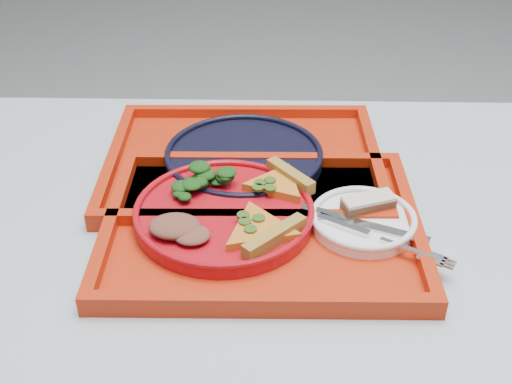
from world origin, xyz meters
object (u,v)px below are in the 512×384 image
(tray_far, at_px, (244,165))
(dinner_plate, at_px, (224,215))
(tray_main, at_px, (262,228))
(navy_plate, at_px, (244,158))
(dessert_bar, at_px, (368,203))

(tray_far, bearing_deg, dinner_plate, -99.02)
(tray_main, height_order, tray_far, same)
(tray_main, distance_m, navy_plate, 0.17)
(tray_main, bearing_deg, dessert_bar, 7.85)
(navy_plate, distance_m, dessert_bar, 0.24)
(dinner_plate, bearing_deg, tray_far, 82.09)
(tray_main, distance_m, dessert_bar, 0.16)
(dinner_plate, bearing_deg, tray_main, -10.30)
(tray_main, relative_size, tray_far, 1.00)
(tray_main, xyz_separation_m, dessert_bar, (0.15, 0.02, 0.03))
(navy_plate, bearing_deg, tray_main, -79.22)
(tray_far, xyz_separation_m, dessert_bar, (0.19, -0.15, 0.03))
(tray_main, bearing_deg, dinner_plate, 168.98)
(tray_main, distance_m, dinner_plate, 0.06)
(dinner_plate, distance_m, navy_plate, 0.16)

